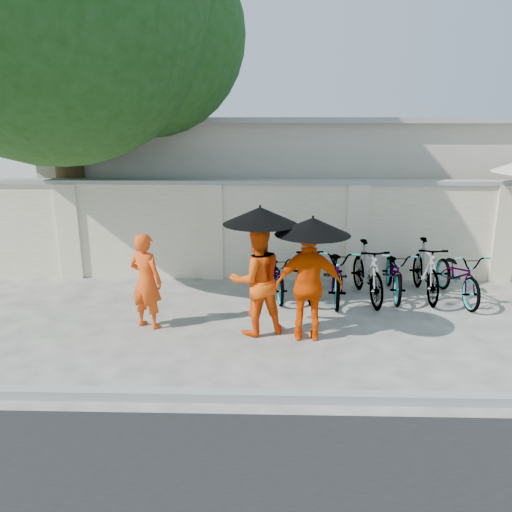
{
  "coord_description": "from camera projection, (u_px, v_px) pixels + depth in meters",
  "views": [
    {
      "loc": [
        0.19,
        -7.03,
        3.28
      ],
      "look_at": [
        -0.03,
        0.89,
        1.1
      ],
      "focal_mm": 35.0,
      "sensor_mm": 36.0,
      "label": 1
    }
  ],
  "objects": [
    {
      "name": "ground",
      "position": [
        256.0,
        340.0,
        7.65
      ],
      "size": [
        80.0,
        80.0,
        0.0
      ],
      "primitive_type": "plane",
      "color": "#B8B4A2"
    },
    {
      "name": "kerb",
      "position": [
        252.0,
        396.0,
        6.0
      ],
      "size": [
        40.0,
        0.16,
        0.12
      ],
      "primitive_type": "cube",
      "color": "gray",
      "rests_on": "ground"
    },
    {
      "name": "compound_wall",
      "position": [
        308.0,
        232.0,
        10.45
      ],
      "size": [
        20.0,
        0.3,
        2.0
      ],
      "primitive_type": "cube",
      "color": "#F3E6CE",
      "rests_on": "ground"
    },
    {
      "name": "building_behind",
      "position": [
        334.0,
        181.0,
        13.92
      ],
      "size": [
        14.0,
        6.0,
        3.2
      ],
      "primitive_type": "cube",
      "color": "beige",
      "rests_on": "ground"
    },
    {
      "name": "shade_tree",
      "position": [
        64.0,
        18.0,
        9.27
      ],
      "size": [
        6.7,
        6.2,
        8.2
      ],
      "color": "brown",
      "rests_on": "ground"
    },
    {
      "name": "monk_left",
      "position": [
        146.0,
        281.0,
        7.96
      ],
      "size": [
        0.67,
        0.57,
        1.57
      ],
      "primitive_type": "imported",
      "rotation": [
        0.0,
        0.0,
        2.74
      ],
      "color": "#F94C11",
      "rests_on": "ground"
    },
    {
      "name": "monk_center",
      "position": [
        257.0,
        280.0,
        7.71
      ],
      "size": [
        1.02,
        0.91,
        1.75
      ],
      "primitive_type": "imported",
      "rotation": [
        0.0,
        0.0,
        3.49
      ],
      "color": "#FF550C",
      "rests_on": "ground"
    },
    {
      "name": "parasol_center",
      "position": [
        260.0,
        216.0,
        7.36
      ],
      "size": [
        1.12,
        1.12,
        1.04
      ],
      "color": "black",
      "rests_on": "ground"
    },
    {
      "name": "monk_right",
      "position": [
        309.0,
        286.0,
        7.48
      ],
      "size": [
        1.02,
        0.43,
        1.72
      ],
      "primitive_type": "imported",
      "rotation": [
        0.0,
        0.0,
        3.13
      ],
      "color": "#F44B02",
      "rests_on": "ground"
    },
    {
      "name": "parasol_right",
      "position": [
        313.0,
        226.0,
        7.16
      ],
      "size": [
        1.1,
        1.1,
        0.94
      ],
      "color": "black",
      "rests_on": "ground"
    },
    {
      "name": "bike_0",
      "position": [
        277.0,
        274.0,
        9.48
      ],
      "size": [
        0.78,
        1.69,
        0.86
      ],
      "primitive_type": "imported",
      "rotation": [
        0.0,
        0.0,
        0.13
      ],
      "color": "#9A9BAC",
      "rests_on": "ground"
    },
    {
      "name": "bike_1",
      "position": [
        306.0,
        270.0,
        9.45
      ],
      "size": [
        0.61,
        1.77,
        1.04
      ],
      "primitive_type": "imported",
      "rotation": [
        0.0,
        0.0,
        0.07
      ],
      "color": "#9A9BAC",
      "rests_on": "ground"
    },
    {
      "name": "bike_2",
      "position": [
        337.0,
        272.0,
        9.32
      ],
      "size": [
        0.85,
        2.02,
        1.03
      ],
      "primitive_type": "imported",
      "rotation": [
        0.0,
        0.0,
        -0.08
      ],
      "color": "#9A9BAC",
      "rests_on": "ground"
    },
    {
      "name": "bike_3",
      "position": [
        367.0,
        272.0,
        9.27
      ],
      "size": [
        0.71,
        1.85,
        1.08
      ],
      "primitive_type": "imported",
      "rotation": [
        0.0,
        0.0,
        0.12
      ],
      "color": "#9A9BAC",
      "rests_on": "ground"
    },
    {
      "name": "bike_4",
      "position": [
        395.0,
        272.0,
        9.5
      ],
      "size": [
        0.78,
        1.82,
        0.93
      ],
      "primitive_type": "imported",
      "rotation": [
        0.0,
        0.0,
        -0.09
      ],
      "color": "#9A9BAC",
      "rests_on": "ground"
    },
    {
      "name": "bike_5",
      "position": [
        426.0,
        269.0,
        9.4
      ],
      "size": [
        0.58,
        1.83,
        1.09
      ],
      "primitive_type": "imported",
      "rotation": [
        0.0,
        0.0,
        -0.04
      ],
      "color": "#9A9BAC",
      "rests_on": "ground"
    },
    {
      "name": "bike_6",
      "position": [
        458.0,
        275.0,
        9.28
      ],
      "size": [
        0.78,
        1.87,
        0.96
      ],
      "primitive_type": "imported",
      "rotation": [
        0.0,
        0.0,
        0.08
      ],
      "color": "#9A9BAC",
      "rests_on": "ground"
    }
  ]
}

